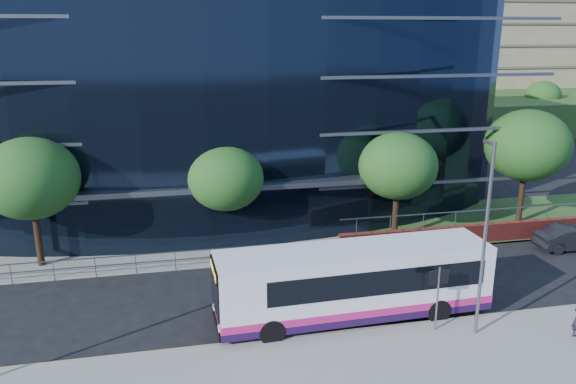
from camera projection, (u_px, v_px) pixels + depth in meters
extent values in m
plane|color=black|center=(321.00, 325.00, 24.06)|extent=(200.00, 200.00, 0.00)
cube|color=gray|center=(327.00, 335.00, 23.10)|extent=(80.00, 0.25, 0.16)
cube|color=gold|center=(326.00, 334.00, 23.31)|extent=(80.00, 0.08, 0.01)
cube|color=gold|center=(325.00, 332.00, 23.45)|extent=(80.00, 0.08, 0.01)
cube|color=gray|center=(175.00, 242.00, 33.21)|extent=(50.00, 8.00, 0.10)
cube|color=black|center=(193.00, 85.00, 43.62)|extent=(38.00, 16.00, 16.00)
cube|color=#595E66|center=(208.00, 188.00, 31.18)|extent=(22.00, 1.20, 0.30)
cube|color=slate|center=(135.00, 255.00, 28.78)|extent=(24.00, 0.05, 0.05)
cube|color=slate|center=(136.00, 263.00, 28.91)|extent=(24.00, 0.05, 0.05)
cylinder|color=slate|center=(136.00, 264.00, 28.92)|extent=(0.04, 0.04, 1.10)
cube|color=#2D511E|center=(433.00, 102.00, 82.43)|extent=(60.00, 42.00, 4.00)
cylinder|color=slate|center=(437.00, 299.00, 23.01)|extent=(0.08, 0.08, 2.80)
cube|color=black|center=(439.00, 277.00, 22.76)|extent=(0.85, 0.06, 0.60)
cylinder|color=black|center=(38.00, 237.00, 29.52)|extent=(0.36, 0.36, 3.30)
ellipsoid|color=#113D16|center=(30.00, 178.00, 28.62)|extent=(4.95, 4.95, 4.21)
cylinder|color=black|center=(227.00, 225.00, 32.01)|extent=(0.36, 0.36, 2.86)
ellipsoid|color=#113D16|center=(226.00, 178.00, 31.23)|extent=(4.29, 4.29, 3.65)
cylinder|color=black|center=(395.00, 215.00, 33.47)|extent=(0.36, 0.36, 3.08)
ellipsoid|color=#113D16|center=(398.00, 166.00, 32.63)|extent=(4.62, 4.62, 3.93)
cylinder|color=black|center=(521.00, 198.00, 36.11)|extent=(0.36, 0.36, 3.52)
ellipsoid|color=#113D16|center=(527.00, 145.00, 35.16)|extent=(5.28, 5.28, 4.49)
cylinder|color=black|center=(430.00, 124.00, 65.95)|extent=(0.36, 0.36, 3.08)
ellipsoid|color=#113D16|center=(432.00, 98.00, 65.11)|extent=(4.62, 4.62, 3.93)
cylinder|color=black|center=(540.00, 118.00, 71.00)|extent=(0.36, 0.36, 2.86)
ellipsoid|color=#113D16|center=(543.00, 96.00, 70.22)|extent=(4.29, 4.29, 3.65)
cylinder|color=slate|center=(485.00, 242.00, 22.02)|extent=(0.14, 0.14, 8.00)
cube|color=slate|center=(490.00, 143.00, 21.26)|extent=(0.15, 0.70, 0.12)
cube|color=white|center=(354.00, 280.00, 24.14)|extent=(11.94, 3.10, 2.86)
cube|color=#240D3A|center=(353.00, 307.00, 24.49)|extent=(11.96, 3.15, 0.32)
cube|color=#CC1D6F|center=(353.00, 300.00, 24.40)|extent=(11.96, 3.15, 0.32)
cube|color=black|center=(368.00, 270.00, 24.18)|extent=(9.57, 3.07, 1.08)
cube|color=black|center=(215.00, 292.00, 22.75)|extent=(0.16, 2.32, 1.67)
cube|color=black|center=(214.00, 269.00, 22.47)|extent=(0.18, 2.21, 0.43)
cube|color=yellow|center=(212.00, 267.00, 22.71)|extent=(0.08, 1.19, 0.24)
cube|color=black|center=(217.00, 324.00, 23.15)|extent=(0.19, 2.59, 0.26)
cylinder|color=black|center=(272.00, 332.00, 22.46)|extent=(1.09, 0.36, 1.08)
cylinder|color=black|center=(438.00, 311.00, 24.14)|extent=(1.09, 0.36, 1.08)
imported|color=black|center=(572.00, 238.00, 32.15)|extent=(4.28, 1.56, 1.40)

